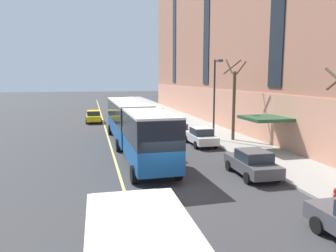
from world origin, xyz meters
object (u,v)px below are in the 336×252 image
(city_bus, at_px, (133,124))
(parked_car_white_2, at_px, (201,136))
(street_tree_far_uptown, at_px, (234,100))
(street_lamp, at_px, (215,92))
(taxi_cab, at_px, (94,116))
(fire_hydrant, at_px, (336,194))
(parked_car_navy_0, at_px, (157,114))
(parked_car_darkgray_3, at_px, (252,163))
(parked_car_darkgray_4, at_px, (175,124))

(city_bus, relative_size, parked_car_white_2, 4.44)
(street_tree_far_uptown, bearing_deg, street_lamp, 173.77)
(taxi_cab, relative_size, fire_hydrant, 6.32)
(parked_car_navy_0, bearing_deg, street_tree_far_uptown, -77.79)
(city_bus, bearing_deg, street_lamp, 13.57)
(parked_car_navy_0, height_order, parked_car_white_2, same)
(street_tree_far_uptown, distance_m, street_lamp, 1.89)
(parked_car_darkgray_3, height_order, taxi_cab, same)
(parked_car_darkgray_4, height_order, taxi_cab, same)
(city_bus, bearing_deg, parked_car_darkgray_4, 56.87)
(parked_car_white_2, height_order, parked_car_darkgray_4, same)
(taxi_cab, height_order, street_tree_far_uptown, street_tree_far_uptown)
(parked_car_navy_0, height_order, street_tree_far_uptown, street_tree_far_uptown)
(parked_car_darkgray_4, bearing_deg, city_bus, -123.13)
(parked_car_darkgray_4, bearing_deg, fire_hydrant, -85.39)
(fire_hydrant, bearing_deg, taxi_cab, 108.43)
(city_bus, relative_size, parked_car_darkgray_3, 4.53)
(parked_car_white_2, xyz_separation_m, parked_car_darkgray_3, (0.02, -9.11, 0.00))
(fire_hydrant, bearing_deg, street_lamp, 89.62)
(parked_car_navy_0, relative_size, parked_car_white_2, 1.02)
(parked_car_white_2, bearing_deg, city_bus, -174.83)
(parked_car_white_2, xyz_separation_m, parked_car_darkgray_4, (-0.15, 8.13, -0.00))
(parked_car_navy_0, relative_size, fire_hydrant, 6.15)
(parked_car_white_2, distance_m, parked_car_darkgray_4, 8.13)
(city_bus, distance_m, street_lamp, 8.10)
(city_bus, relative_size, street_lamp, 2.72)
(fire_hydrant, bearing_deg, city_bus, 118.94)
(parked_car_navy_0, distance_m, parked_car_darkgray_3, 26.89)
(city_bus, height_order, parked_car_navy_0, city_bus)
(street_lamp, height_order, fire_hydrant, street_lamp)
(parked_car_navy_0, xyz_separation_m, street_lamp, (1.90, -16.48, 3.72))
(taxi_cab, height_order, fire_hydrant, taxi_cab)
(taxi_cab, distance_m, street_lamp, 19.32)
(parked_car_white_2, relative_size, street_tree_far_uptown, 0.61)
(parked_car_darkgray_3, relative_size, street_tree_far_uptown, 0.60)
(parked_car_white_2, xyz_separation_m, street_tree_far_uptown, (3.44, 1.11, 2.93))
(parked_car_navy_0, height_order, fire_hydrant, parked_car_navy_0)
(city_bus, bearing_deg, taxi_cab, 99.42)
(taxi_cab, xyz_separation_m, fire_hydrant, (10.35, -31.06, -0.29))
(street_lamp, bearing_deg, parked_car_navy_0, 96.57)
(parked_car_navy_0, distance_m, fire_hydrant, 31.78)
(parked_car_darkgray_4, distance_m, taxi_cab, 12.41)
(city_bus, distance_m, parked_car_white_2, 5.97)
(city_bus, bearing_deg, parked_car_white_2, 5.17)
(parked_car_navy_0, xyz_separation_m, street_tree_far_uptown, (3.61, -16.67, 2.93))
(parked_car_white_2, xyz_separation_m, taxi_cab, (-8.72, 17.10, 0.00))
(taxi_cab, bearing_deg, street_tree_far_uptown, -52.76)
(parked_car_darkgray_4, height_order, street_tree_far_uptown, street_tree_far_uptown)
(street_tree_far_uptown, bearing_deg, parked_car_darkgray_3, -108.52)
(parked_car_white_2, distance_m, parked_car_darkgray_3, 9.11)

